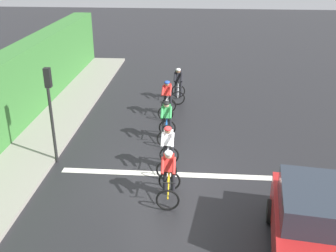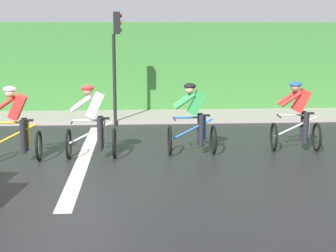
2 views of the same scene
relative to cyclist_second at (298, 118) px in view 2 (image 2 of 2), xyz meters
The scene contains 10 objects.
ground_plane 5.44m from the cyclist_second, 86.14° to the right, with size 80.00×80.00×0.00m, color black.
sidewalk_kerb 6.05m from the cyclist_second, 145.83° to the right, with size 2.80×25.65×0.12m, color gray.
stone_wall_low 6.78m from the cyclist_second, 150.12° to the right, with size 0.44×25.65×0.64m, color gray.
hedge_wall 7.07m from the cyclist_second, 151.34° to the right, with size 1.10×25.65×3.06m, color #387533.
road_marking_stop_line 5.07m from the cyclist_second, 85.85° to the right, with size 7.00×0.30×0.01m, color silver.
cyclist_second is the anchor object (origin of this frame).
cyclist_mid 2.50m from the cyclist_second, 86.15° to the right, with size 0.70×1.09×1.66m.
cyclist_fourth 4.80m from the cyclist_second, 85.21° to the right, with size 0.69×1.09×1.66m.
cyclist_trailing 6.45m from the cyclist_second, 85.16° to the right, with size 0.70×1.09×1.66m.
traffic_light_near_crossing 5.80m from the cyclist_second, 128.71° to the right, with size 0.20×0.31×3.34m.
Camera 2 is at (11.23, 1.58, 2.92)m, focal length 54.40 mm.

